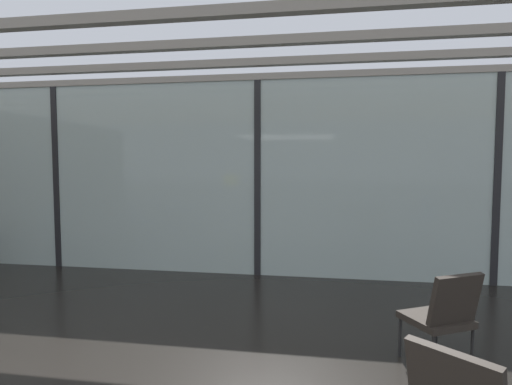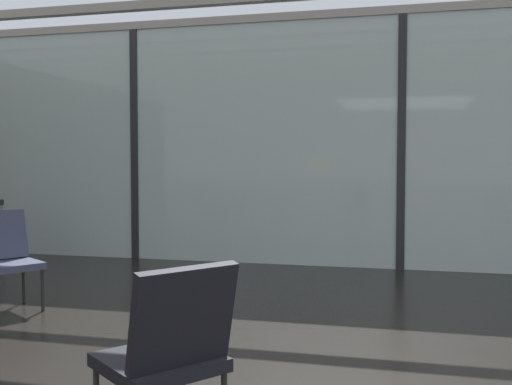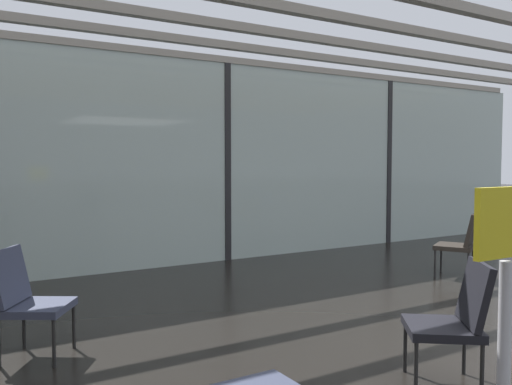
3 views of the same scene
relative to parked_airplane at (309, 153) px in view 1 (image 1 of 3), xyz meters
name	(u,v)px [view 1 (image 1 of 3)]	position (x,y,z in m)	size (l,w,h in m)	color
glass_curtain_wall	(258,179)	(-0.56, -6.15, -0.56)	(14.00, 0.08, 3.08)	#A3B7B2
window_mullion_0	(58,178)	(-4.06, -6.15, -0.56)	(0.10, 0.12, 3.08)	black
window_mullion_1	(258,179)	(-0.56, -6.15, -0.56)	(0.10, 0.12, 3.08)	black
window_mullion_2	(496,180)	(2.94, -6.15, -0.56)	(0.10, 0.12, 3.08)	black
parked_airplane	(309,153)	(0.00, 0.00, 0.00)	(11.93, 4.19, 4.19)	#B2BCD6
lounge_chair_4	(443,313)	(1.52, -8.93, -1.60)	(0.67, 0.69, 0.87)	#28231E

